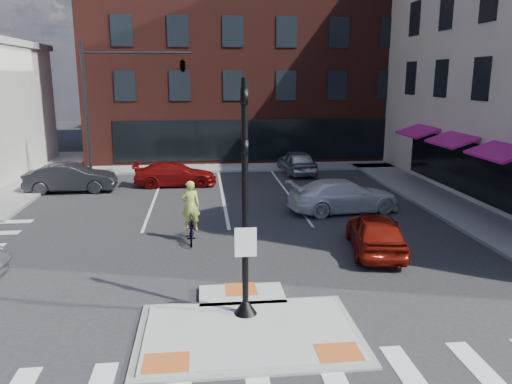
{
  "coord_description": "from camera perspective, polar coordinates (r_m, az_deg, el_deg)",
  "views": [
    {
      "loc": [
        -1.02,
        -11.46,
        6.13
      ],
      "look_at": [
        0.9,
        6.17,
        2.0
      ],
      "focal_mm": 35.0,
      "sensor_mm": 36.0,
      "label": 1
    }
  ],
  "objects": [
    {
      "name": "red_sedan",
      "position": [
        18.25,
        13.51,
        -4.48
      ],
      "size": [
        2.43,
        4.51,
        1.46
      ],
      "primitive_type": "imported",
      "rotation": [
        0.0,
        0.0,
        2.97
      ],
      "color": "maroon",
      "rests_on": "ground"
    },
    {
      "name": "ground",
      "position": [
        13.04,
        -1.04,
        -14.94
      ],
      "size": [
        120.0,
        120.0,
        0.0
      ],
      "primitive_type": "plane",
      "color": "#28282B",
      "rests_on": "ground"
    },
    {
      "name": "building_far_left",
      "position": [
        63.54,
        -9.12,
        11.94
      ],
      "size": [
        10.0,
        12.0,
        10.0
      ],
      "primitive_type": "cube",
      "color": "slate",
      "rests_on": "ground"
    },
    {
      "name": "bg_car_silver",
      "position": [
        32.12,
        4.67,
        3.46
      ],
      "size": [
        2.11,
        4.61,
        1.53
      ],
      "primitive_type": "imported",
      "rotation": [
        0.0,
        0.0,
        3.21
      ],
      "color": "#ABAEB2",
      "rests_on": "ground"
    },
    {
      "name": "cyclist",
      "position": [
        18.97,
        -7.44,
        -3.34
      ],
      "size": [
        0.7,
        1.9,
        2.36
      ],
      "rotation": [
        0.0,
        0.0,
        3.14
      ],
      "color": "#3F3F44",
      "rests_on": "ground"
    },
    {
      "name": "building_far_right",
      "position": [
        66.23,
        2.53,
        12.99
      ],
      "size": [
        12.0,
        12.0,
        12.0
      ],
      "primitive_type": "cube",
      "color": "brown",
      "rests_on": "ground"
    },
    {
      "name": "signal_pole",
      "position": [
        12.49,
        -1.25,
        -4.49
      ],
      "size": [
        0.6,
        0.6,
        5.98
      ],
      "color": "black",
      "rests_on": "refuge_island"
    },
    {
      "name": "building_n",
      "position": [
        43.67,
        -0.98,
        15.31
      ],
      "size": [
        24.4,
        18.4,
        15.5
      ],
      "color": "#4B1C17",
      "rests_on": "ground"
    },
    {
      "name": "sidewalk_e",
      "position": [
        25.24,
        21.93,
        -1.74
      ],
      "size": [
        3.0,
        24.0,
        0.15
      ],
      "primitive_type": "cube",
      "color": "gray",
      "rests_on": "ground"
    },
    {
      "name": "refuge_island",
      "position": [
        12.79,
        -0.93,
        -15.28
      ],
      "size": [
        5.4,
        4.65,
        0.13
      ],
      "color": "gray",
      "rests_on": "ground"
    },
    {
      "name": "white_pickup",
      "position": [
        23.34,
        10.0,
        -0.43
      ],
      "size": [
        5.4,
        2.81,
        1.5
      ],
      "primitive_type": "imported",
      "rotation": [
        0.0,
        0.0,
        1.71
      ],
      "color": "white",
      "rests_on": "ground"
    },
    {
      "name": "sidewalk_n",
      "position": [
        34.24,
        0.61,
        2.93
      ],
      "size": [
        26.0,
        3.0,
        0.15
      ],
      "primitive_type": "cube",
      "color": "gray",
      "rests_on": "ground"
    },
    {
      "name": "bg_car_dark",
      "position": [
        28.73,
        -20.4,
        1.54
      ],
      "size": [
        4.74,
        1.75,
        1.55
      ],
      "primitive_type": "imported",
      "rotation": [
        0.0,
        0.0,
        1.59
      ],
      "color": "black",
      "rests_on": "ground"
    },
    {
      "name": "mast_arm_signal",
      "position": [
        29.56,
        -11.28,
        13.02
      ],
      "size": [
        6.1,
        2.24,
        8.0
      ],
      "color": "black",
      "rests_on": "ground"
    },
    {
      "name": "bg_car_red",
      "position": [
        28.82,
        -9.2,
        2.03
      ],
      "size": [
        4.64,
        1.89,
        1.35
      ],
      "primitive_type": "imported",
      "rotation": [
        0.0,
        0.0,
        1.57
      ],
      "color": "maroon",
      "rests_on": "ground"
    }
  ]
}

